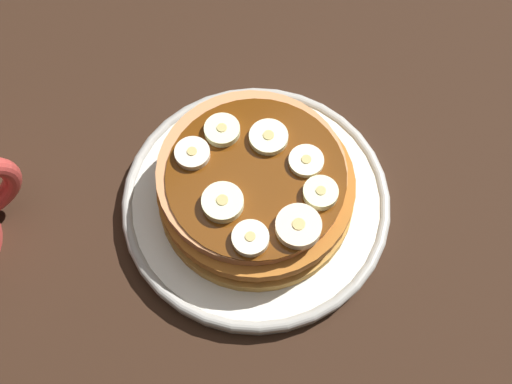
{
  "coord_description": "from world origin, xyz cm",
  "views": [
    {
      "loc": [
        -14.15,
        -20.12,
        53.66
      ],
      "look_at": [
        0.0,
        0.0,
        2.88
      ],
      "focal_mm": 48.4,
      "sensor_mm": 36.0,
      "label": 1
    }
  ],
  "objects": [
    {
      "name": "ground_plane",
      "position": [
        0.0,
        0.0,
        -1.5
      ],
      "size": [
        140.0,
        140.0,
        3.0
      ],
      "primitive_type": "cube",
      "color": "black"
    },
    {
      "name": "plate",
      "position": [
        0.0,
        0.0,
        0.9
      ],
      "size": [
        22.62,
        22.62,
        1.67
      ],
      "color": "silver",
      "rests_on": "ground_plane"
    },
    {
      "name": "pancake_stack",
      "position": [
        0.09,
        0.12,
        3.61
      ],
      "size": [
        16.43,
        16.53,
        4.54
      ],
      "color": "#BA863C",
      "rests_on": "plate"
    },
    {
      "name": "banana_slice_0",
      "position": [
        2.69,
        2.09,
        6.14
      ],
      "size": [
        3.14,
        3.14,
        0.81
      ],
      "color": "#F2F4BE",
      "rests_on": "pancake_stack"
    },
    {
      "name": "banana_slice_1",
      "position": [
        -3.53,
        -0.62,
        6.25
      ],
      "size": [
        3.22,
        3.22,
        1.03
      ],
      "color": "#EBEEB8",
      "rests_on": "pancake_stack"
    },
    {
      "name": "banana_slice_2",
      "position": [
        3.86,
        -1.34,
        6.09
      ],
      "size": [
        2.78,
        2.78,
        0.72
      ],
      "color": "#FCF3C4",
      "rests_on": "pancake_stack"
    },
    {
      "name": "banana_slice_3",
      "position": [
        3.05,
        -4.24,
        6.21
      ],
      "size": [
        2.72,
        2.72,
        0.96
      ],
      "color": "#EDF1B2",
      "rests_on": "pancake_stack"
    },
    {
      "name": "banana_slice_4",
      "position": [
        -3.08,
        4.33,
        6.15
      ],
      "size": [
        2.81,
        2.81,
        0.83
      ],
      "color": "#EEE1C3",
      "rests_on": "pancake_stack"
    },
    {
      "name": "banana_slice_5",
      "position": [
        -3.47,
        -4.22,
        6.19
      ],
      "size": [
        2.81,
        2.81,
        0.91
      ],
      "color": "#FCEFC4",
      "rests_on": "pancake_stack"
    },
    {
      "name": "banana_slice_6",
      "position": [
        0.02,
        -5.51,
        6.25
      ],
      "size": [
        3.49,
        3.49,
        1.03
      ],
      "color": "#FEE2B4",
      "rests_on": "pancake_stack"
    },
    {
      "name": "banana_slice_7",
      "position": [
        0.16,
        4.72,
        6.2
      ],
      "size": [
        2.88,
        2.88,
        0.93
      ],
      "color": "#EEF3B6",
      "rests_on": "pancake_stack"
    }
  ]
}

